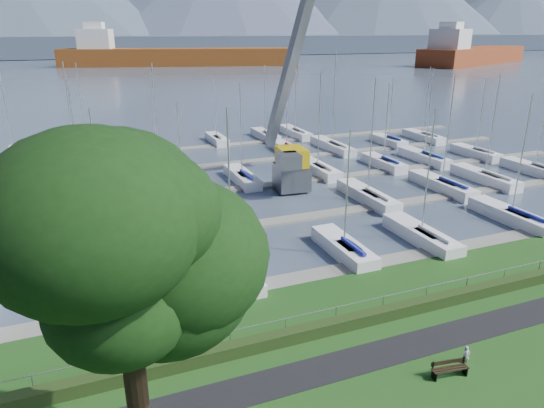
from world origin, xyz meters
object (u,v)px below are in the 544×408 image
bench_right (449,368)px  tree (139,244)px  crane (291,134)px  person (466,353)px

bench_right → tree: (-13.52, -1.67, 9.35)m
bench_right → tree: size_ratio=0.13×
tree → crane: (18.75, 32.07, -4.44)m
bench_right → person: bearing=27.3°
bench_right → crane: bearing=88.5°
tree → crane: 37.41m
crane → tree: bearing=-115.5°
person → tree: bearing=-159.9°
bench_right → person: size_ratio=1.73×
bench_right → crane: crane is taller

